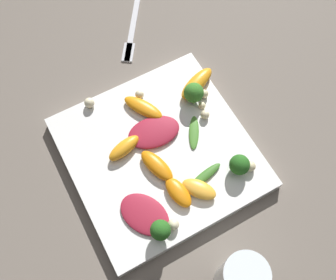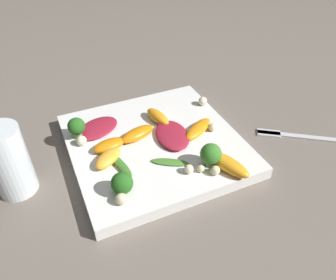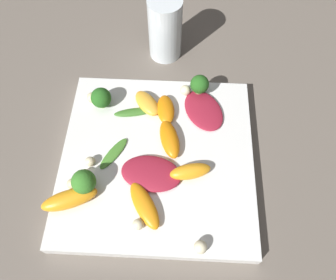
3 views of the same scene
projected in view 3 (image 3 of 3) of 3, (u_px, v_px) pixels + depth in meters
ground_plane at (158, 162)px, 0.52m from camera, size 2.40×2.40×0.00m
plate at (157, 159)px, 0.51m from camera, size 0.29×0.29×0.02m
drinking_glass at (164, 29)px, 0.58m from camera, size 0.06×0.06×0.12m
radicchio_leaf_0 at (151, 173)px, 0.48m from camera, size 0.07×0.10×0.01m
radicchio_leaf_1 at (204, 110)px, 0.54m from camera, size 0.10×0.09×0.01m
orange_segment_0 at (170, 139)px, 0.51m from camera, size 0.07×0.05×0.02m
orange_segment_1 at (70, 199)px, 0.46m from camera, size 0.05×0.08×0.02m
orange_segment_2 at (190, 171)px, 0.48m from camera, size 0.04×0.06×0.02m
orange_segment_3 at (147, 103)px, 0.54m from camera, size 0.06×0.06×0.02m
orange_segment_4 at (166, 110)px, 0.53m from camera, size 0.06×0.04×0.02m
orange_segment_5 at (145, 205)px, 0.46m from camera, size 0.08×0.06×0.02m
broccoli_floret_0 at (84, 182)px, 0.46m from camera, size 0.03×0.03×0.04m
broccoli_floret_1 at (200, 85)px, 0.54m from camera, size 0.03×0.03×0.04m
broccoli_floret_2 at (101, 98)px, 0.53m from camera, size 0.03×0.03×0.04m
arugula_sprig_0 at (113, 156)px, 0.50m from camera, size 0.06×0.05×0.00m
arugula_sprig_1 at (134, 112)px, 0.54m from camera, size 0.03×0.07×0.01m
macadamia_nut_0 at (90, 162)px, 0.49m from camera, size 0.02×0.02×0.02m
macadamia_nut_1 at (72, 184)px, 0.47m from camera, size 0.02×0.02×0.02m
macadamia_nut_2 at (200, 247)px, 0.43m from camera, size 0.02×0.02×0.02m
macadamia_nut_3 at (85, 173)px, 0.48m from camera, size 0.01×0.01×0.01m
macadamia_nut_4 at (138, 224)px, 0.44m from camera, size 0.02×0.02×0.02m
macadamia_nut_5 at (92, 98)px, 0.54m from camera, size 0.02×0.02×0.02m
macadamia_nut_6 at (185, 90)px, 0.55m from camera, size 0.02×0.02×0.02m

